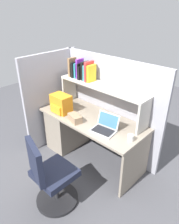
# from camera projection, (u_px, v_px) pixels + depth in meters

# --- Properties ---
(ground_plane) EXTENTS (8.00, 8.00, 0.00)m
(ground_plane) POSITION_uv_depth(u_px,v_px,m) (92.00, 158.00, 3.35)
(ground_plane) COLOR #4C4C51
(desk) EXTENTS (1.60, 0.70, 0.73)m
(desk) POSITION_uv_depth(u_px,v_px,m) (74.00, 127.00, 3.40)
(desk) COLOR gray
(desk) RESTS_ON ground_plane
(cubicle_partition_rear) EXTENTS (1.84, 0.05, 1.55)m
(cubicle_partition_rear) POSITION_uv_depth(u_px,v_px,m) (109.00, 107.00, 3.23)
(cubicle_partition_rear) COLOR #9E9EA8
(cubicle_partition_rear) RESTS_ON ground_plane
(cubicle_partition_left) EXTENTS (0.05, 1.06, 1.55)m
(cubicle_partition_left) POSITION_uv_depth(u_px,v_px,m) (53.00, 99.00, 3.47)
(cubicle_partition_left) COLOR #9E9EA8
(cubicle_partition_left) RESTS_ON ground_plane
(overhead_hutch) EXTENTS (1.44, 0.28, 0.45)m
(overhead_hutch) POSITION_uv_depth(u_px,v_px,m) (102.00, 92.00, 2.97)
(overhead_hutch) COLOR #BCB7AC
(overhead_hutch) RESTS_ON desk
(reference_books_on_shelf) EXTENTS (0.44, 0.18, 0.29)m
(reference_books_on_shelf) POSITION_uv_depth(u_px,v_px,m) (82.00, 70.00, 3.10)
(reference_books_on_shelf) COLOR olive
(reference_books_on_shelf) RESTS_ON overhead_hutch
(laptop) EXTENTS (0.34, 0.30, 0.22)m
(laptop) POSITION_uv_depth(u_px,v_px,m) (105.00, 127.00, 2.71)
(laptop) COLOR #B7BABF
(laptop) RESTS_ON desk
(backpack) EXTENTS (0.30, 0.23, 0.27)m
(backpack) POSITION_uv_depth(u_px,v_px,m) (61.00, 104.00, 3.12)
(backpack) COLOR orange
(backpack) RESTS_ON desk
(computer_mouse) EXTENTS (0.09, 0.12, 0.03)m
(computer_mouse) POSITION_uv_depth(u_px,v_px,m) (58.00, 103.00, 3.40)
(computer_mouse) COLOR #7299C6
(computer_mouse) RESTS_ON desk
(paper_cup) EXTENTS (0.08, 0.08, 0.08)m
(paper_cup) POSITION_uv_depth(u_px,v_px,m) (131.00, 138.00, 2.51)
(paper_cup) COLOR white
(paper_cup) RESTS_ON desk
(tissue_box) EXTENTS (0.24, 0.17, 0.10)m
(tissue_box) POSITION_uv_depth(u_px,v_px,m) (75.00, 118.00, 2.91)
(tissue_box) COLOR #9E7F60
(tissue_box) RESTS_ON desk
(office_chair) EXTENTS (0.52, 0.54, 0.93)m
(office_chair) POSITION_uv_depth(u_px,v_px,m) (51.00, 178.00, 2.44)
(office_chair) COLOR black
(office_chair) RESTS_ON ground_plane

